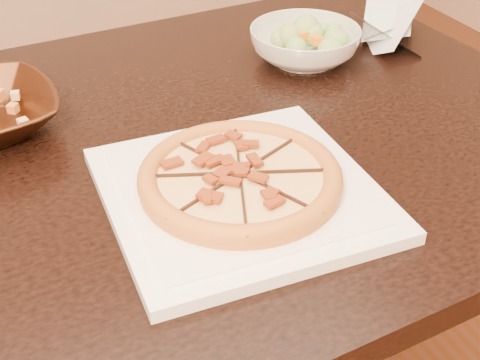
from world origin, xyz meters
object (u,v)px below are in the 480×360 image
(plate, at_px, (240,192))
(pizza, at_px, (240,178))
(dining_table, at_px, (135,206))
(salad_bowl, at_px, (305,45))

(plate, distance_m, pizza, 0.02)
(dining_table, height_order, pizza, pizza)
(dining_table, relative_size, pizza, 5.60)
(pizza, distance_m, salad_bowl, 0.44)
(dining_table, distance_m, salad_bowl, 0.44)
(plate, height_order, salad_bowl, salad_bowl)
(dining_table, distance_m, plate, 0.23)
(dining_table, distance_m, pizza, 0.24)
(dining_table, height_order, salad_bowl, salad_bowl)
(plate, bearing_deg, dining_table, 120.05)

